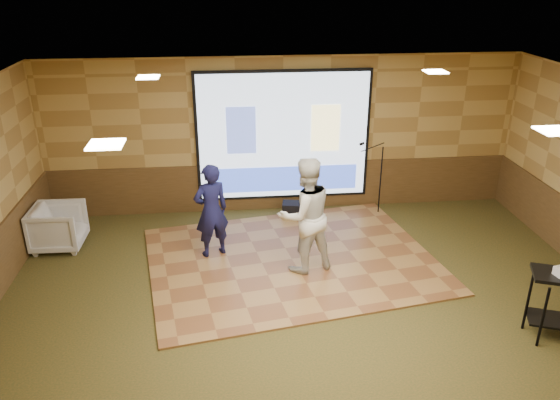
{
  "coord_description": "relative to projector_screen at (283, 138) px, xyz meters",
  "views": [
    {
      "loc": [
        -1.09,
        -6.48,
        4.5
      ],
      "look_at": [
        -0.33,
        0.88,
        1.3
      ],
      "focal_mm": 35.0,
      "sensor_mm": 36.0,
      "label": 1
    }
  ],
  "objects": [
    {
      "name": "ground",
      "position": [
        0.0,
        -3.44,
        -1.47
      ],
      "size": [
        9.0,
        9.0,
        0.0
      ],
      "primitive_type": "plane",
      "color": "#293216",
      "rests_on": "ground"
    },
    {
      "name": "room_shell",
      "position": [
        0.0,
        -3.44,
        0.62
      ],
      "size": [
        9.04,
        7.04,
        3.02
      ],
      "color": "tan",
      "rests_on": "ground"
    },
    {
      "name": "wainscot_back",
      "position": [
        0.0,
        0.04,
        -1.0
      ],
      "size": [
        9.0,
        0.04,
        0.95
      ],
      "primitive_type": "cube",
      "color": "#473217",
      "rests_on": "ground"
    },
    {
      "name": "projector_screen",
      "position": [
        0.0,
        0.0,
        0.0
      ],
      "size": [
        3.32,
        0.06,
        2.52
      ],
      "color": "black",
      "rests_on": "room_shell"
    },
    {
      "name": "downlight_nw",
      "position": [
        -2.2,
        -1.64,
        1.5
      ],
      "size": [
        0.32,
        0.32,
        0.02
      ],
      "primitive_type": "cube",
      "color": "beige",
      "rests_on": "room_shell"
    },
    {
      "name": "downlight_ne",
      "position": [
        2.2,
        -1.64,
        1.5
      ],
      "size": [
        0.32,
        0.32,
        0.02
      ],
      "primitive_type": "cube",
      "color": "beige",
      "rests_on": "room_shell"
    },
    {
      "name": "downlight_sw",
      "position": [
        -2.2,
        -4.94,
        1.5
      ],
      "size": [
        0.32,
        0.32,
        0.02
      ],
      "primitive_type": "cube",
      "color": "beige",
      "rests_on": "room_shell"
    },
    {
      "name": "downlight_se",
      "position": [
        2.2,
        -4.94,
        1.5
      ],
      "size": [
        0.32,
        0.32,
        0.02
      ],
      "primitive_type": "cube",
      "color": "beige",
      "rests_on": "room_shell"
    },
    {
      "name": "dance_floor",
      "position": [
        -0.09,
        -2.1,
        -1.46
      ],
      "size": [
        5.1,
        4.22,
        0.03
      ],
      "primitive_type": "cube",
      "rotation": [
        0.0,
        0.0,
        0.17
      ],
      "color": "olive",
      "rests_on": "ground"
    },
    {
      "name": "player_left",
      "position": [
        -1.37,
        -1.79,
        -0.65
      ],
      "size": [
        0.68,
        0.57,
        1.59
      ],
      "primitive_type": "imported",
      "rotation": [
        0.0,
        0.0,
        3.53
      ],
      "color": "#141540",
      "rests_on": "dance_floor"
    },
    {
      "name": "player_right",
      "position": [
        0.07,
        -2.41,
        -0.51
      ],
      "size": [
        1.08,
        0.95,
        1.86
      ],
      "primitive_type": "imported",
      "rotation": [
        0.0,
        0.0,
        3.46
      ],
      "color": "silver",
      "rests_on": "dance_floor"
    },
    {
      "name": "mic_stand",
      "position": [
        1.78,
        -0.42,
        -0.98
      ],
      "size": [
        0.58,
        0.24,
        1.48
      ],
      "rotation": [
        0.0,
        0.0,
        0.11
      ],
      "color": "black",
      "rests_on": "ground"
    },
    {
      "name": "banquet_chair",
      "position": [
        -4.0,
        -1.22,
        -1.09
      ],
      "size": [
        0.86,
        0.83,
        0.76
      ],
      "primitive_type": "imported",
      "rotation": [
        0.0,
        0.0,
        1.55
      ],
      "color": "gray",
      "rests_on": "ground"
    },
    {
      "name": "duffel_bag",
      "position": [
        0.17,
        -0.38,
        -1.33
      ],
      "size": [
        0.5,
        0.37,
        0.28
      ],
      "primitive_type": "cube",
      "rotation": [
        0.0,
        0.0,
        -0.17
      ],
      "color": "black",
      "rests_on": "ground"
    }
  ]
}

